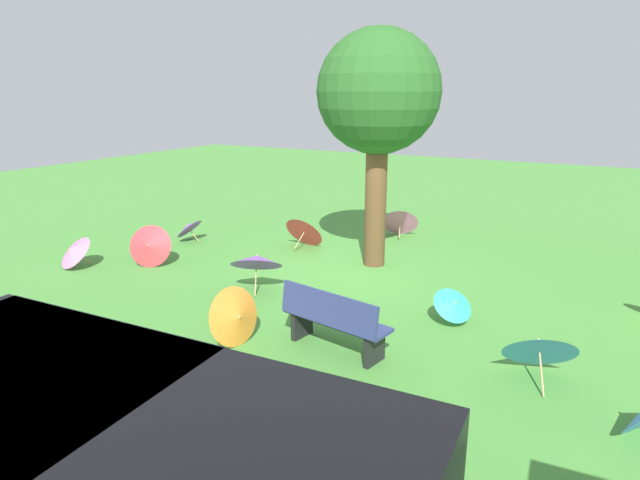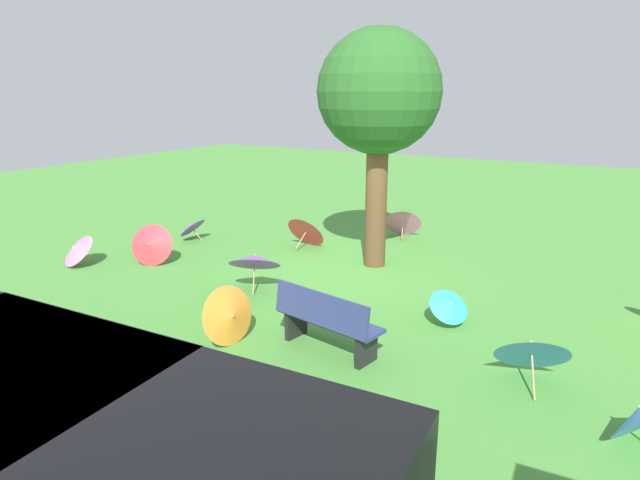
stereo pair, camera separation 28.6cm
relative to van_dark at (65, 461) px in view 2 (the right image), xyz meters
name	(u,v)px [view 2 (the right image)]	position (x,y,z in m)	size (l,w,h in m)	color
ground	(356,269)	(1.31, -7.44, -0.91)	(40.00, 40.00, 0.00)	#478C38
van_dark	(65,461)	(0.00, 0.00, 0.00)	(4.67, 2.27, 1.53)	black
park_bench	(326,320)	(0.08, -4.00, -0.45)	(1.66, 0.78, 0.90)	navy
shade_tree	(379,96)	(1.11, -7.91, 2.52)	(2.41, 2.41, 4.71)	brown
parasol_red_0	(307,230)	(3.03, -8.35, -0.49)	(0.96, 0.84, 0.84)	tan
parasol_orange_0	(230,316)	(1.36, -3.52, -0.48)	(0.84, 0.91, 0.87)	tan
parasol_pink_0	(403,221)	(1.46, -10.36, -0.51)	(1.06, 0.91, 0.80)	tan
parasol_red_1	(150,244)	(5.16, -5.57, -0.47)	(1.01, 1.00, 0.88)	tan
parasol_teal_0	(450,305)	(-1.15, -5.70, -0.57)	(0.83, 0.83, 0.58)	tan
parasol_blue_1	(531,349)	(-2.52, -4.55, -0.46)	(1.10, 1.01, 0.84)	tan
parasol_pink_3	(76,249)	(6.44, -4.74, -0.55)	(0.92, 0.84, 0.69)	tan
parasol_purple_1	(255,260)	(2.38, -5.47, -0.34)	(1.24, 1.23, 0.88)	tan
parasol_purple_2	(191,226)	(5.77, -7.44, -0.56)	(0.68, 0.75, 0.62)	tan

